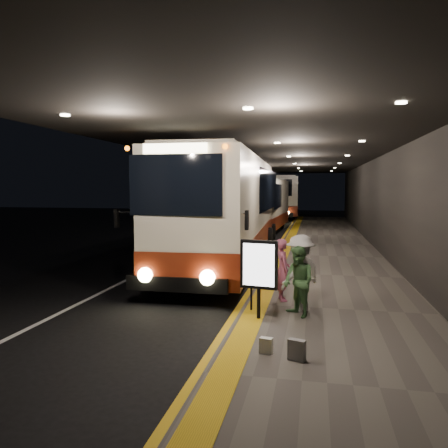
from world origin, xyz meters
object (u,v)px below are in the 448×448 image
(coach_main, at_px, (227,214))
(bag_polka, at_px, (297,350))
(coach_second, at_px, (262,208))
(passenger_waiting_white, at_px, (300,273))
(bag_plain, at_px, (266,346))
(passenger_waiting_green, at_px, (298,282))
(info_sign, at_px, (259,266))
(coach_third, at_px, (284,198))
(stanchion_post, at_px, (251,289))
(passenger_boarding, at_px, (282,270))

(coach_main, bearing_deg, bag_polka, -74.32)
(coach_second, relative_size, passenger_waiting_white, 6.29)
(passenger_waiting_white, bearing_deg, bag_plain, 28.74)
(passenger_waiting_green, height_order, info_sign, info_sign)
(coach_third, xyz_separation_m, passenger_waiting_green, (2.80, -35.51, -0.99))
(info_sign, xyz_separation_m, stanchion_post, (-0.25, 0.63, -0.66))
(coach_second, xyz_separation_m, passenger_waiting_white, (3.08, -18.59, -0.64))
(passenger_waiting_green, xyz_separation_m, info_sign, (-0.84, -0.38, 0.38))
(coach_second, bearing_deg, bag_plain, -80.68)
(bag_plain, bearing_deg, bag_polka, -20.36)
(coach_main, relative_size, bag_polka, 38.03)
(coach_main, height_order, coach_third, coach_main)
(info_sign, bearing_deg, passenger_boarding, 86.18)
(coach_main, relative_size, stanchion_post, 12.98)
(coach_main, relative_size, coach_third, 1.03)
(coach_main, relative_size, info_sign, 7.64)
(passenger_waiting_green, bearing_deg, coach_main, 164.04)
(coach_third, bearing_deg, stanchion_post, -90.35)
(bag_plain, height_order, stanchion_post, stanchion_post)
(coach_main, distance_m, coach_second, 11.98)
(bag_polka, bearing_deg, info_sign, 112.98)
(coach_second, relative_size, coach_third, 0.87)
(passenger_waiting_green, distance_m, passenger_waiting_white, 0.47)
(stanchion_post, bearing_deg, coach_main, 105.93)
(passenger_waiting_green, xyz_separation_m, passenger_waiting_white, (0.03, 0.46, 0.10))
(coach_third, distance_m, passenger_waiting_green, 35.64)
(coach_main, bearing_deg, bag_plain, -76.94)
(passenger_waiting_green, bearing_deg, stanchion_post, -142.20)
(passenger_waiting_green, bearing_deg, bag_polka, -37.54)
(passenger_waiting_white, distance_m, info_sign, 1.23)
(coach_main, relative_size, passenger_waiting_green, 8.42)
(bag_polka, bearing_deg, bag_plain, 159.64)
(coach_second, height_order, bag_polka, coach_second)
(passenger_waiting_green, bearing_deg, coach_second, 149.94)
(coach_third, distance_m, stanchion_post, 35.33)
(passenger_boarding, bearing_deg, stanchion_post, 132.27)
(passenger_waiting_green, relative_size, info_sign, 0.91)
(passenger_waiting_white, relative_size, bag_plain, 6.49)
(bag_plain, bearing_deg, passenger_boarding, 89.81)
(coach_main, xyz_separation_m, info_sign, (2.20, -7.45, -0.65))
(coach_third, distance_m, info_sign, 35.95)
(coach_main, bearing_deg, info_sign, -75.83)
(coach_main, height_order, info_sign, coach_main)
(bag_polka, xyz_separation_m, stanchion_post, (-1.16, 2.77, 0.34))
(coach_second, xyz_separation_m, bag_plain, (2.60, -21.37, -1.39))
(passenger_waiting_white, height_order, info_sign, passenger_waiting_white)
(coach_second, height_order, stanchion_post, coach_second)
(coach_second, bearing_deg, info_sign, -81.08)
(passenger_waiting_green, bearing_deg, passenger_boarding, 159.34)
(info_sign, distance_m, stanchion_post, 0.94)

